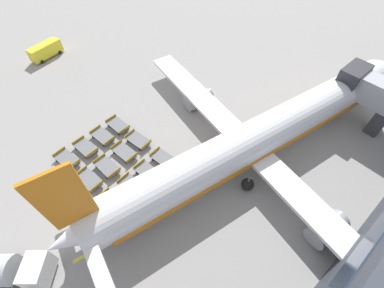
# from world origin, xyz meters

# --- Properties ---
(ground_plane) EXTENTS (500.00, 500.00, 0.00)m
(ground_plane) POSITION_xyz_m (0.00, 0.00, 0.00)
(ground_plane) COLOR gray
(airplane) EXTENTS (41.86, 46.07, 11.95)m
(airplane) POSITION_xyz_m (17.08, -1.93, 3.12)
(airplane) COLOR white
(airplane) RESTS_ON ground_plane
(fuel_tanker_primary) EXTENTS (6.70, 7.25, 3.25)m
(fuel_tanker_primary) POSITION_xyz_m (11.86, -28.53, 1.38)
(fuel_tanker_primary) COLOR white
(fuel_tanker_primary) RESTS_ON ground_plane
(service_van) EXTENTS (3.20, 5.78, 2.28)m
(service_van) POSITION_xyz_m (-20.35, -12.67, 1.24)
(service_van) COLOR yellow
(service_van) RESTS_ON ground_plane
(baggage_dolly_row_near_col_a) EXTENTS (3.87, 2.28, 0.92)m
(baggage_dolly_row_near_col_a) POSITION_xyz_m (3.46, -19.39, 0.49)
(baggage_dolly_row_near_col_a) COLOR slate
(baggage_dolly_row_near_col_a) RESTS_ON ground_plane
(baggage_dolly_row_near_col_b) EXTENTS (3.86, 2.22, 0.92)m
(baggage_dolly_row_near_col_b) POSITION_xyz_m (7.74, -18.70, 0.49)
(baggage_dolly_row_near_col_b) COLOR slate
(baggage_dolly_row_near_col_b) RESTS_ON ground_plane
(baggage_dolly_row_near_col_c) EXTENTS (3.86, 2.18, 0.92)m
(baggage_dolly_row_near_col_c) POSITION_xyz_m (11.89, -18.20, 0.49)
(baggage_dolly_row_near_col_c) COLOR slate
(baggage_dolly_row_near_col_c) RESTS_ON ground_plane
(baggage_dolly_row_mid_a_col_a) EXTENTS (3.85, 2.15, 0.92)m
(baggage_dolly_row_mid_a_col_a) POSITION_xyz_m (3.24, -16.92, 0.49)
(baggage_dolly_row_mid_a_col_a) COLOR slate
(baggage_dolly_row_mid_a_col_a) RESTS_ON ground_plane
(baggage_dolly_row_mid_a_col_b) EXTENTS (3.84, 2.07, 0.92)m
(baggage_dolly_row_mid_a_col_b) POSITION_xyz_m (7.47, -16.32, 0.49)
(baggage_dolly_row_mid_a_col_b) COLOR slate
(baggage_dolly_row_mid_a_col_b) RESTS_ON ground_plane
(baggage_dolly_row_mid_a_col_c) EXTENTS (3.86, 2.19, 0.92)m
(baggage_dolly_row_mid_a_col_c) POSITION_xyz_m (11.56, -15.50, 0.49)
(baggage_dolly_row_mid_a_col_c) COLOR slate
(baggage_dolly_row_mid_a_col_c) RESTS_ON ground_plane
(baggage_dolly_row_mid_b_col_a) EXTENTS (3.86, 2.21, 0.92)m
(baggage_dolly_row_mid_b_col_a) POSITION_xyz_m (2.92, -14.45, 0.49)
(baggage_dolly_row_mid_b_col_a) COLOR slate
(baggage_dolly_row_mid_b_col_a) RESTS_ON ground_plane
(baggage_dolly_row_mid_b_col_b) EXTENTS (3.85, 2.15, 0.92)m
(baggage_dolly_row_mid_b_col_b) POSITION_xyz_m (6.92, -13.68, 0.49)
(baggage_dolly_row_mid_b_col_b) COLOR slate
(baggage_dolly_row_mid_b_col_b) RESTS_ON ground_plane
(baggage_dolly_row_mid_b_col_c) EXTENTS (3.85, 2.13, 0.92)m
(baggage_dolly_row_mid_b_col_c) POSITION_xyz_m (11.16, -13.16, 0.49)
(baggage_dolly_row_mid_b_col_c) COLOR slate
(baggage_dolly_row_mid_b_col_c) RESTS_ON ground_plane
(baggage_dolly_row_far_col_a) EXTENTS (3.85, 2.08, 0.92)m
(baggage_dolly_row_far_col_a) POSITION_xyz_m (2.48, -12.00, 0.49)
(baggage_dolly_row_far_col_a) COLOR slate
(baggage_dolly_row_far_col_a) RESTS_ON ground_plane
(baggage_dolly_row_far_col_b) EXTENTS (3.87, 2.28, 0.92)m
(baggage_dolly_row_far_col_b) POSITION_xyz_m (6.40, -11.40, 0.49)
(baggage_dolly_row_far_col_b) COLOR slate
(baggage_dolly_row_far_col_b) RESTS_ON ground_plane
(baggage_dolly_row_far_col_c) EXTENTS (3.86, 2.26, 0.92)m
(baggage_dolly_row_far_col_c) POSITION_xyz_m (10.82, -10.67, 0.49)
(baggage_dolly_row_far_col_c) COLOR slate
(baggage_dolly_row_far_col_c) RESTS_ON ground_plane
(stand_guidance_stripe) EXTENTS (3.71, 24.15, 0.01)m
(stand_guidance_stripe) POSITION_xyz_m (16.22, -11.74, 0.00)
(stand_guidance_stripe) COLOR yellow
(stand_guidance_stripe) RESTS_ON ground_plane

